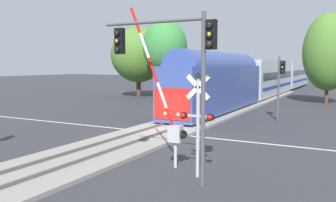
{
  "coord_description": "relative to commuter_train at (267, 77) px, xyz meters",
  "views": [
    {
      "loc": [
        11.02,
        -19.43,
        4.3
      ],
      "look_at": [
        0.31,
        0.62,
        2.0
      ],
      "focal_mm": 37.98,
      "sensor_mm": 36.0,
      "label": 1
    }
  ],
  "objects": [
    {
      "name": "elm_centre_background",
      "position": [
        8.02,
        -6.4,
        3.0
      ],
      "size": [
        5.44,
        5.44,
        10.0
      ],
      "color": "#4C3828",
      "rests_on": "ground"
    },
    {
      "name": "traffic_signal_near_right",
      "position": [
        5.14,
        -38.11,
        1.89
      ],
      "size": [
        4.6,
        0.38,
        6.13
      ],
      "color": "#4C4C51",
      "rests_on": "ground"
    },
    {
      "name": "commuter_train",
      "position": [
        0.0,
        0.0,
        0.0
      ],
      "size": [
        3.04,
        60.81,
        5.16
      ],
      "color": "#384C93",
      "rests_on": "railway_track"
    },
    {
      "name": "road_centre_stripe",
      "position": [
        -0.0,
        -30.11,
        -2.73
      ],
      "size": [
        44.0,
        0.2,
        0.01
      ],
      "color": "beige",
      "rests_on": "ground"
    },
    {
      "name": "traffic_signal_far_side",
      "position": [
        5.78,
        -21.4,
        0.58
      ],
      "size": [
        0.53,
        0.38,
        4.95
      ],
      "color": "#4C4C51",
      "rests_on": "ground"
    },
    {
      "name": "crossing_gate_near",
      "position": [
        4.15,
        -36.5,
        -0.61
      ],
      "size": [
        2.74,
        0.4,
        6.79
      ],
      "color": "#B7B7BC",
      "rests_on": "ground"
    },
    {
      "name": "railway_track",
      "position": [
        -0.0,
        -30.11,
        -2.64
      ],
      "size": [
        4.4,
        80.0,
        0.32
      ],
      "color": "gray",
      "rests_on": "ground"
    },
    {
      "name": "crossing_signal_mast",
      "position": [
        5.72,
        -37.25,
        -0.26
      ],
      "size": [
        1.36,
        0.44,
        4.06
      ],
      "color": "#B2B2B7",
      "rests_on": "ground"
    },
    {
      "name": "pine_left_background",
      "position": [
        -15.31,
        -8.8,
        2.97
      ],
      "size": [
        7.4,
        7.4,
        9.45
      ],
      "color": "#4C3828",
      "rests_on": "ground"
    },
    {
      "name": "oak_behind_train",
      "position": [
        -9.2,
        -12.48,
        3.66
      ],
      "size": [
        5.25,
        5.25,
        9.57
      ],
      "color": "brown",
      "rests_on": "ground"
    },
    {
      "name": "ground_plane",
      "position": [
        -0.0,
        -30.11,
        -2.74
      ],
      "size": [
        220.0,
        220.0,
        0.0
      ],
      "primitive_type": "plane",
      "color": "#333338"
    }
  ]
}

